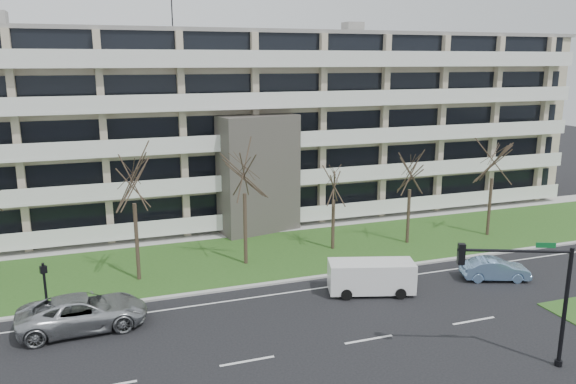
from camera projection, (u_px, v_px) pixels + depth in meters
name	position (u px, v px, depth m)	size (l,w,h in m)	color
ground	(369.00, 340.00, 26.78)	(160.00, 160.00, 0.00)	black
grass_verge	(282.00, 253.00, 38.72)	(90.00, 10.00, 0.06)	#264E1A
curb	(308.00, 278.00, 34.12)	(90.00, 0.35, 0.12)	#B2B2AD
sidewalk	(259.00, 230.00, 43.77)	(90.00, 2.00, 0.08)	#B2B2AD
lane_edge_line	(317.00, 288.00, 32.75)	(90.00, 0.12, 0.01)	white
apartment_building	(236.00, 124.00, 48.29)	(60.50, 15.10, 18.75)	tan
silver_pickup	(83.00, 312.00, 27.72)	(2.84, 6.17, 1.71)	#A6A8AD
blue_sedan	(495.00, 269.00, 33.96)	(1.40, 4.01, 1.32)	#779FCF
white_van	(372.00, 274.00, 31.89)	(5.14, 3.11, 1.87)	white
traffic_signal	(529.00, 287.00, 23.75)	(4.53, 2.08, 5.63)	black
pedestrian_signal	(45.00, 286.00, 27.66)	(0.38, 0.34, 3.35)	black
tree_2	(132.00, 172.00, 32.52)	(4.28, 4.28, 8.55)	#382B21
tree_3	(244.00, 165.00, 35.19)	(4.23, 4.23, 8.46)	#382B21
tree_4	(334.00, 180.00, 38.44)	(3.20, 3.20, 6.40)	#382B21
tree_5	(411.00, 168.00, 39.60)	(3.58, 3.58, 7.17)	#382B21
tree_6	(494.00, 155.00, 41.29)	(3.96, 3.96, 7.91)	#382B21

